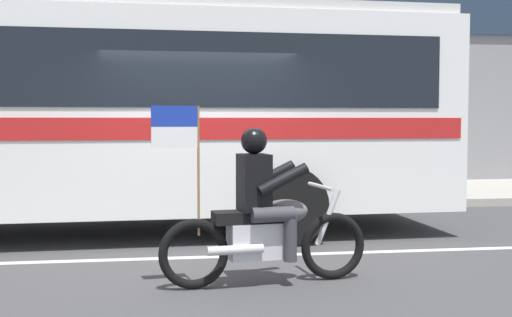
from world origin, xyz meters
TOP-DOWN VIEW (x-y plane):
  - ground_plane at (0.00, 0.00)m, footprint 60.00×60.00m
  - sidewalk_curb at (0.00, 5.10)m, footprint 28.00×3.80m
  - lane_center_stripe at (0.00, -0.60)m, footprint 26.60×0.14m
  - transit_bus at (-1.90, 1.19)m, footprint 11.11×2.94m
  - motorcycle_with_rider at (0.50, -1.96)m, footprint 2.18×0.68m
  - fire_hydrant at (4.52, 3.65)m, footprint 0.22×0.30m

SIDE VIEW (x-z plane):
  - ground_plane at x=0.00m, z-range 0.00..0.00m
  - lane_center_stripe at x=0.00m, z-range 0.00..0.01m
  - sidewalk_curb at x=0.00m, z-range 0.00..0.15m
  - fire_hydrant at x=4.52m, z-range 0.14..0.89m
  - motorcycle_with_rider at x=0.50m, z-range -0.22..1.55m
  - transit_bus at x=-1.90m, z-range 0.27..3.49m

